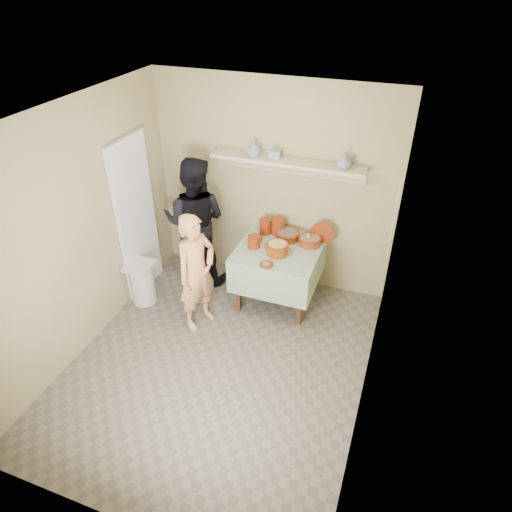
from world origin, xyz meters
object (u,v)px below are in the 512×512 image
at_px(serving_table, 279,256).
at_px(cazuela_rice, 277,248).
at_px(trash_bin, 142,282).
at_px(person_helper, 195,222).
at_px(person_cook, 197,272).

xyz_separation_m(serving_table, cazuela_rice, (0.02, -0.14, 0.20)).
distance_m(serving_table, cazuela_rice, 0.25).
xyz_separation_m(serving_table, trash_bin, (-1.56, -0.62, -0.36)).
xyz_separation_m(person_helper, serving_table, (1.14, -0.09, -0.21)).
height_order(cazuela_rice, trash_bin, cazuela_rice).
relative_size(person_cook, cazuela_rice, 4.31).
height_order(person_cook, trash_bin, person_cook).
relative_size(cazuela_rice, trash_bin, 0.59).
bearing_deg(person_cook, person_helper, 48.42).
height_order(person_helper, serving_table, person_helper).
bearing_deg(cazuela_rice, person_helper, 168.80).
bearing_deg(serving_table, cazuela_rice, -82.84).
bearing_deg(cazuela_rice, person_cook, -141.76).
height_order(person_cook, person_helper, person_helper).
height_order(serving_table, trash_bin, serving_table).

